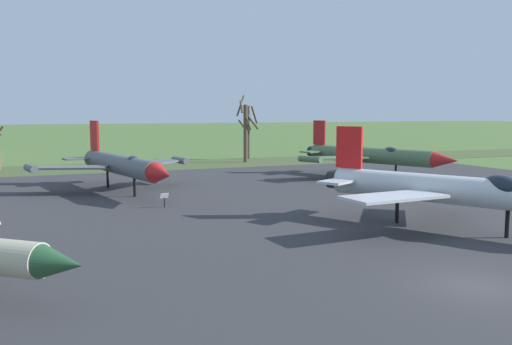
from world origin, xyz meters
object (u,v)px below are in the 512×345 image
(jet_fighter_front_left, at_px, (459,190))
(info_placard_front_right, at_px, (164,199))
(jet_fighter_front_right, at_px, (122,165))
(jet_fighter_rear_left, at_px, (372,155))

(jet_fighter_front_left, relative_size, info_placard_front_right, 15.44)
(jet_fighter_front_right, bearing_deg, info_placard_front_right, -79.10)
(jet_fighter_front_right, xyz_separation_m, jet_fighter_rear_left, (25.16, 0.75, -0.04))
(jet_fighter_front_left, distance_m, jet_fighter_rear_left, 25.09)
(info_placard_front_right, distance_m, jet_fighter_rear_left, 25.31)
(jet_fighter_front_left, relative_size, jet_fighter_front_right, 0.94)
(info_placard_front_right, bearing_deg, jet_fighter_front_left, -45.80)
(jet_fighter_rear_left, bearing_deg, info_placard_front_right, -158.85)
(jet_fighter_front_left, height_order, jet_fighter_front_right, jet_fighter_front_right)
(jet_fighter_rear_left, bearing_deg, jet_fighter_front_left, -113.61)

